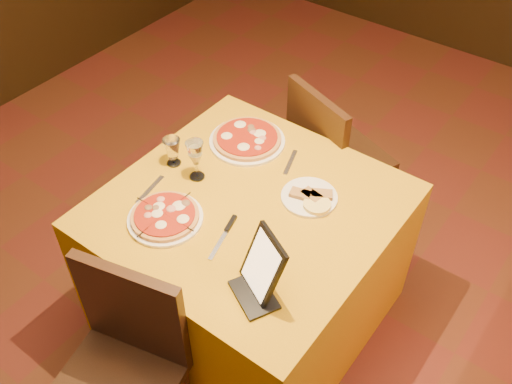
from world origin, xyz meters
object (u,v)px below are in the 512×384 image
Objects in this scene: main_table at (250,262)px; chair_main_far at (341,158)px; water_glass at (173,152)px; tablet at (263,265)px; pizza_near at (165,217)px; pizza_far at (247,140)px; wine_glass at (196,160)px.

main_table is 0.79m from chair_main_far.
tablet reaches higher than water_glass.
pizza_far is at bearing 93.66° from pizza_near.
main_table is 5.79× the size of wine_glass.
pizza_far is at bearing 158.42° from tablet.
main_table is 3.70× the size of pizza_near.
main_table is 3.21× the size of pizza_far.
pizza_near is at bearing -127.83° from main_table.
tablet reaches higher than pizza_far.
pizza_far is (-0.24, -0.48, 0.31)m from chair_main_far.
chair_main_far is 7.00× the size of water_glass.
pizza_near reaches higher than main_table.
chair_main_far is at bearing 131.90° from tablet.
main_table is at bearing 109.94° from chair_main_far.
main_table is 8.46× the size of water_glass.
water_glass is at bearing 82.34° from chair_main_far.
tablet is (0.49, -0.03, 0.10)m from pizza_near.
main_table is at bearing -51.42° from pizza_far.
pizza_near is at bearing -86.34° from pizza_far.
main_table is 0.54m from wine_glass.
wine_glass is at bearing -2.37° from water_glass.
wine_glass is at bearing 103.75° from pizza_near.
tablet is (0.53, -0.60, 0.10)m from pizza_far.
pizza_far is at bearing 84.89° from wine_glass.
wine_glass is (-0.27, -0.79, 0.39)m from chair_main_far.
wine_glass is (-0.27, -0.00, 0.47)m from main_table.
water_glass is (-0.20, 0.27, 0.05)m from pizza_near.
water_glass is 0.53× the size of tablet.
tablet is (0.29, -0.30, 0.49)m from main_table.
water_glass is at bearing -118.58° from pizza_far.
chair_main_far is 2.65× the size of pizza_far.
pizza_near is 2.29× the size of water_glass.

